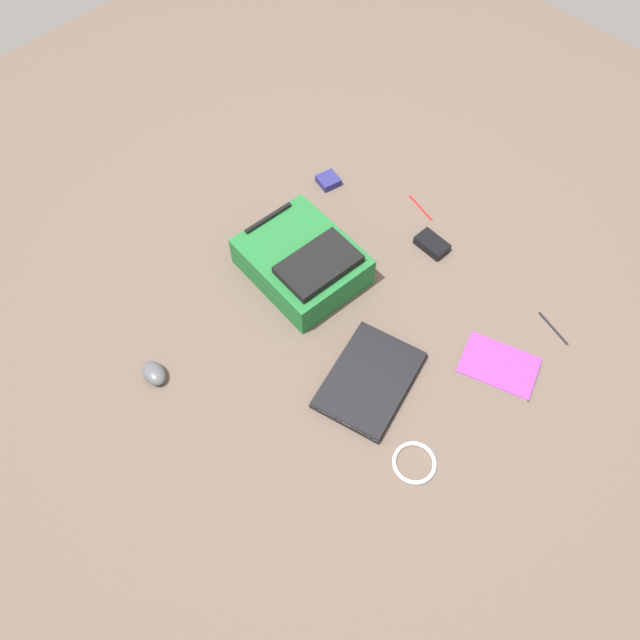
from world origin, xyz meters
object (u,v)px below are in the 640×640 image
Objects in this scene: backpack at (303,262)px; computer_mouse at (154,373)px; pen_black at (421,207)px; pen_blue at (554,328)px; earbud_pouch at (328,181)px; cable_coil at (414,463)px; laptop at (370,380)px; book_blue at (499,366)px; power_brick at (432,244)px.

backpack reaches higher than computer_mouse.
computer_mouse is 1.14m from pen_black.
pen_blue is 0.99m from earbud_pouch.
pen_black is (0.77, 0.63, -0.00)m from cable_coil.
laptop is at bearing 69.40° from cable_coil.
earbud_pouch is (0.18, 0.94, 0.01)m from book_blue.
power_brick is 0.51m from pen_blue.
pen_black is at bearing 51.98° from power_brick.
laptop is 1.41× the size of book_blue.
backpack is 4.38× the size of computer_mouse.
book_blue is 0.44m from cable_coil.
power_brick is at bearing 64.38° from book_blue.
earbud_pouch is (-0.06, 0.99, 0.01)m from pen_blue.
backpack is 1.07× the size of laptop.
book_blue is at bearing -75.47° from backpack.
cable_coil reaches higher than pen_blue.
power_brick is at bearing 20.20° from laptop.
backpack is 0.73m from book_blue.
laptop reaches higher than pen_black.
computer_mouse is 1.00m from earbud_pouch.
cable_coil is at bearing -141.01° from pen_black.
backpack reaches higher than earbud_pouch.
power_brick is 0.19m from pen_black.
cable_coil is 0.99m from pen_black.
book_blue reaches higher than pen_black.
laptop is at bearing -126.89° from earbud_pouch.
laptop is 0.42m from book_blue.
laptop is 5.27× the size of earbud_pouch.
pen_blue is (0.02, -0.51, -0.01)m from power_brick.
backpack reaches higher than book_blue.
pen_black is at bearing -65.07° from earbud_pouch.
cable_coil is 1.14m from earbud_pouch.
backpack is 0.87m from pen_blue.
pen_blue is (0.58, -0.30, -0.01)m from laptop.
computer_mouse is 0.81× the size of power_brick.
backpack reaches higher than power_brick.
computer_mouse is 1.28× the size of earbud_pouch.
earbud_pouch is (0.37, 0.24, -0.05)m from backpack.
power_brick is 1.58× the size of earbud_pouch.
backpack is at bearing 71.72° from laptop.
earbud_pouch is (0.62, 0.96, 0.01)m from cable_coil.
backpack reaches higher than pen_black.
computer_mouse reaches higher than earbud_pouch.
pen_black is 0.37m from earbud_pouch.
laptop is 3.33× the size of power_brick.
pen_black is 1.91× the size of earbud_pouch.
backpack is 3.55× the size of power_brick.
earbud_pouch is (-0.04, 0.48, -0.00)m from power_brick.
power_brick is at bearing -128.02° from pen_black.
pen_black is (1.14, -0.15, -0.02)m from computer_mouse.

